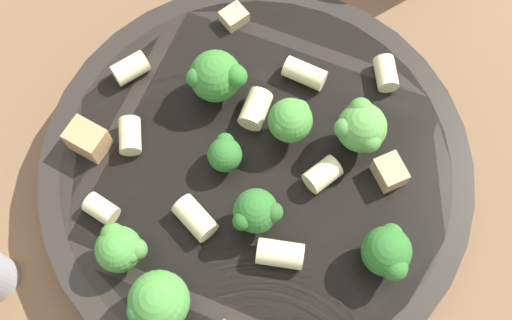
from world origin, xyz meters
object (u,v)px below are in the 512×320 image
object	(u,v)px
broccoli_floret_4	(256,212)
chicken_chunk_0	(390,172)
rigatoni_0	(130,136)
rigatoni_1	(255,109)
pasta_bowl	(256,173)
rigatoni_5	(305,73)
rigatoni_2	(130,68)
broccoli_floret_2	(388,253)
chicken_chunk_3	(88,139)
broccoli_floret_5	(288,119)
broccoli_floret_7	(120,248)
broccoli_floret_1	(361,128)
rigatoni_6	(322,174)
rigatoni_7	(280,254)
rigatoni_8	(386,73)
chicken_chunk_1	(234,17)
broccoli_floret_3	(157,306)
rigatoni_3	(101,209)
broccoli_floret_0	(224,153)
broccoli_floret_6	(218,77)
rigatoni_4	(190,213)

from	to	relation	value
broccoli_floret_4	chicken_chunk_0	world-z (taller)	broccoli_floret_4
rigatoni_0	rigatoni_1	world-z (taller)	rigatoni_1
pasta_bowl	rigatoni_5	world-z (taller)	rigatoni_5
pasta_bowl	rigatoni_2	distance (m)	0.12
broccoli_floret_2	chicken_chunk_3	world-z (taller)	broccoli_floret_2
pasta_bowl	broccoli_floret_2	bearing A→B (deg)	-84.15
broccoli_floret_5	rigatoni_1	bearing A→B (deg)	100.59
broccoli_floret_4	broccoli_floret_7	size ratio (longest dim) A/B	1.05
pasta_bowl	broccoli_floret_1	world-z (taller)	broccoli_floret_1
broccoli_floret_2	chicken_chunk_3	distance (m)	0.21
broccoli_floret_2	rigatoni_5	xyz separation A→B (m)	(0.06, 0.13, -0.01)
broccoli_floret_1	chicken_chunk_0	xyz separation A→B (m)	(-0.00, -0.03, -0.02)
rigatoni_6	chicken_chunk_0	xyz separation A→B (m)	(0.03, -0.03, -0.00)
rigatoni_7	rigatoni_8	distance (m)	0.15
broccoli_floret_4	rigatoni_2	bearing A→B (deg)	83.73
chicken_chunk_1	broccoli_floret_4	bearing A→B (deg)	-129.21
rigatoni_2	rigatoni_7	bearing A→B (deg)	-97.13
rigatoni_6	broccoli_floret_1	bearing A→B (deg)	1.58
broccoli_floret_3	chicken_chunk_1	size ratio (longest dim) A/B	2.39
broccoli_floret_2	rigatoni_3	size ratio (longest dim) A/B	1.76
rigatoni_5	chicken_chunk_1	distance (m)	0.07
chicken_chunk_0	rigatoni_2	bearing A→B (deg)	111.13
rigatoni_7	rigatoni_8	size ratio (longest dim) A/B	1.26
rigatoni_3	broccoli_floret_2	bearing A→B (deg)	-55.20
broccoli_floret_0	broccoli_floret_1	distance (m)	0.09
pasta_bowl	broccoli_floret_6	distance (m)	0.07
broccoli_floret_2	rigatoni_6	world-z (taller)	broccoli_floret_2
rigatoni_4	chicken_chunk_1	world-z (taller)	rigatoni_4
pasta_bowl	rigatoni_4	size ratio (longest dim) A/B	10.49
broccoli_floret_4	rigatoni_7	world-z (taller)	broccoli_floret_4
chicken_chunk_1	broccoli_floret_7	bearing A→B (deg)	-155.84
broccoli_floret_7	rigatoni_3	xyz separation A→B (m)	(0.01, 0.03, -0.01)
chicken_chunk_3	broccoli_floret_2	bearing A→B (deg)	-67.59
rigatoni_0	rigatoni_3	bearing A→B (deg)	-151.30
chicken_chunk_3	broccoli_floret_7	bearing A→B (deg)	-113.98
pasta_bowl	rigatoni_5	bearing A→B (deg)	17.65
broccoli_floret_0	rigatoni_0	xyz separation A→B (m)	(-0.03, 0.06, -0.01)
rigatoni_5	rigatoni_6	xyz separation A→B (m)	(-0.05, -0.06, 0.00)
rigatoni_4	broccoli_floret_6	bearing A→B (deg)	34.56
broccoli_floret_3	rigatoni_1	size ratio (longest dim) A/B	1.64
rigatoni_8	chicken_chunk_1	world-z (taller)	rigatoni_8
broccoli_floret_7	chicken_chunk_3	bearing A→B (deg)	66.02
rigatoni_5	chicken_chunk_1	size ratio (longest dim) A/B	1.67
broccoli_floret_6	rigatoni_1	xyz separation A→B (m)	(0.01, -0.03, -0.01)
pasta_bowl	rigatoni_6	world-z (taller)	rigatoni_6
broccoli_floret_2	rigatoni_1	size ratio (longest dim) A/B	1.42
broccoli_floret_6	rigatoni_8	distance (m)	0.12
rigatoni_0	broccoli_floret_4	bearing A→B (deg)	-79.52
rigatoni_5	chicken_chunk_1	bearing A→B (deg)	90.85
pasta_bowl	broccoli_floret_1	distance (m)	0.08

